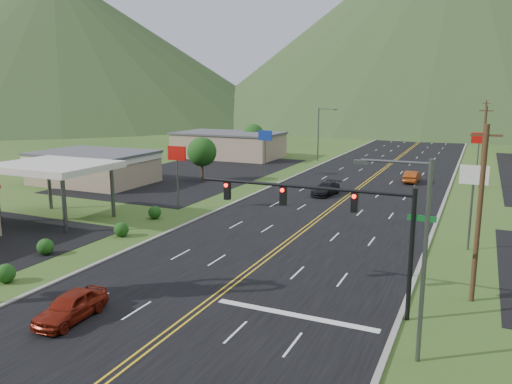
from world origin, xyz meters
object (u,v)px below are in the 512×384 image
at_px(traffic_signal, 335,213).
at_px(car_red_near, 71,307).
at_px(streetlight_east, 417,248).
at_px(streetlight_west, 320,131).
at_px(car_red_far, 412,177).
at_px(car_dark_mid, 326,189).
at_px(gas_canopy, 54,168).

height_order(traffic_signal, car_red_near, traffic_signal).
distance_m(streetlight_east, car_red_near, 17.46).
bearing_deg(streetlight_west, car_red_far, -40.71).
distance_m(traffic_signal, streetlight_west, 58.88).
bearing_deg(streetlight_west, car_dark_mid, -71.29).
bearing_deg(car_red_near, car_red_far, 74.70).
height_order(streetlight_east, car_red_far, streetlight_east).
bearing_deg(car_dark_mid, car_red_near, -86.47).
bearing_deg(streetlight_east, car_red_far, 97.24).
height_order(traffic_signal, streetlight_west, streetlight_west).
bearing_deg(traffic_signal, car_red_far, 91.47).
bearing_deg(car_red_near, streetlight_east, 8.53).
height_order(traffic_signal, streetlight_east, streetlight_east).
bearing_deg(car_red_far, streetlight_west, -38.53).
xyz_separation_m(traffic_signal, car_red_near, (-11.87, -7.30, -4.58)).
xyz_separation_m(streetlight_east, car_dark_mid, (-13.67, 32.87, -4.47)).
bearing_deg(car_red_far, gas_canopy, 52.69).
bearing_deg(streetlight_west, car_red_near, -84.32).
relative_size(streetlight_west, gas_canopy, 0.90).
distance_m(gas_canopy, car_red_near, 22.97).
bearing_deg(car_dark_mid, traffic_signal, -64.64).
bearing_deg(car_red_near, gas_canopy, 134.59).
height_order(gas_canopy, car_red_near, gas_canopy).
bearing_deg(car_dark_mid, gas_canopy, -124.97).
bearing_deg(traffic_signal, car_red_near, -148.39).
height_order(streetlight_west, car_dark_mid, streetlight_west).
height_order(streetlight_west, gas_canopy, streetlight_west).
xyz_separation_m(streetlight_east, streetlight_west, (-22.86, 60.00, 0.00)).
relative_size(traffic_signal, car_red_near, 2.99).
xyz_separation_m(streetlight_west, car_dark_mid, (9.19, -27.13, -4.47)).
relative_size(gas_canopy, car_dark_mid, 2.06).
height_order(car_dark_mid, car_red_far, car_red_far).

